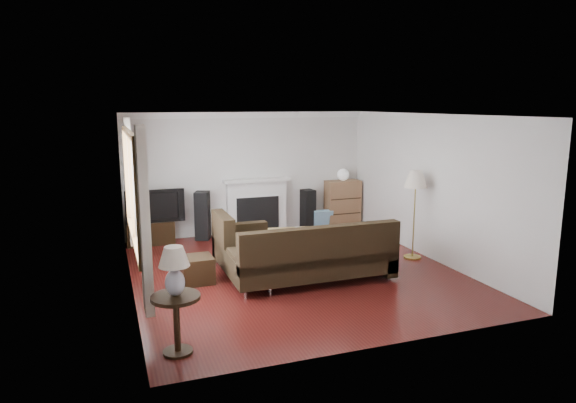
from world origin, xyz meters
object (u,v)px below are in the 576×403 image
object	(u,v)px
floor_lamp	(414,215)
bookshelf	(343,204)
sectional_sofa	(312,253)
side_table	(177,324)
tv_stand	(150,233)
coffee_table	(290,241)

from	to	relation	value
floor_lamp	bookshelf	bearing A→B (deg)	93.38
sectional_sofa	floor_lamp	size ratio (longest dim) A/B	1.75
sectional_sofa	side_table	distance (m)	2.80
tv_stand	floor_lamp	xyz separation A→B (m)	(4.24, -2.49, 0.55)
coffee_table	side_table	distance (m)	4.07
sectional_sofa	bookshelf	bearing A→B (deg)	56.79
bookshelf	side_table	world-z (taller)	bookshelf
floor_lamp	side_table	xyz separation A→B (m)	(-4.37, -2.15, -0.44)
sectional_sofa	floor_lamp	distance (m)	2.20
tv_stand	floor_lamp	size ratio (longest dim) A/B	0.58
sectional_sofa	tv_stand	bearing A→B (deg)	125.51
tv_stand	coffee_table	xyz separation A→B (m)	(2.35, -1.42, -0.02)
tv_stand	bookshelf	xyz separation A→B (m)	(4.09, 0.03, 0.29)
floor_lamp	tv_stand	bearing A→B (deg)	149.58
bookshelf	sectional_sofa	world-z (taller)	bookshelf
tv_stand	floor_lamp	distance (m)	4.95
sectional_sofa	side_table	bearing A→B (deg)	-143.60
tv_stand	bookshelf	bearing A→B (deg)	0.42
tv_stand	side_table	xyz separation A→B (m)	(-0.13, -4.64, 0.11)
tv_stand	coffee_table	size ratio (longest dim) A/B	0.86
side_table	bookshelf	bearing A→B (deg)	47.88
floor_lamp	side_table	bearing A→B (deg)	-153.84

